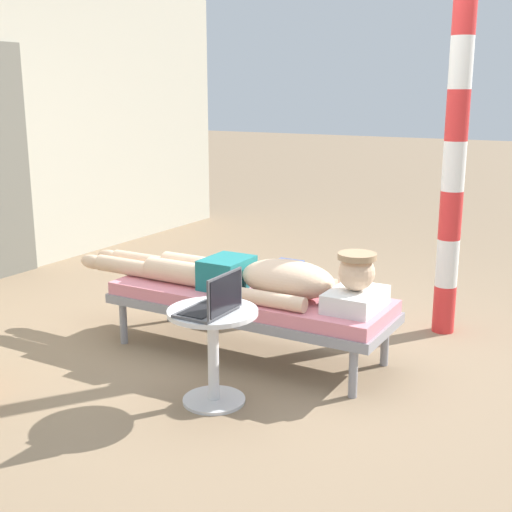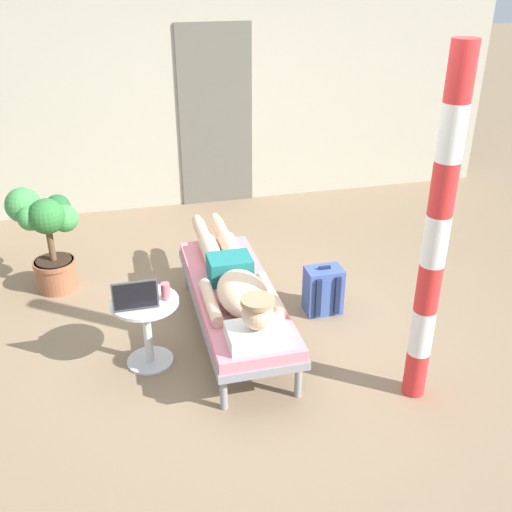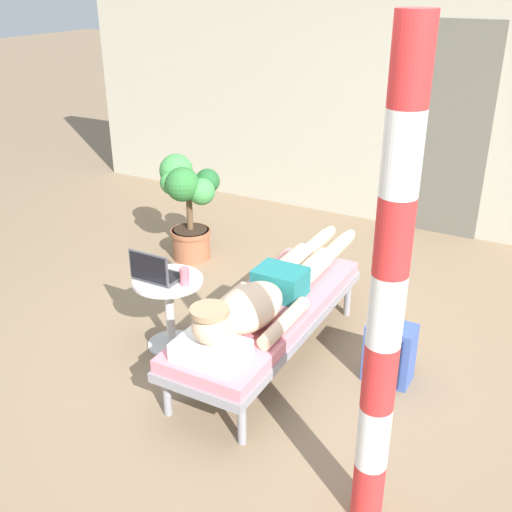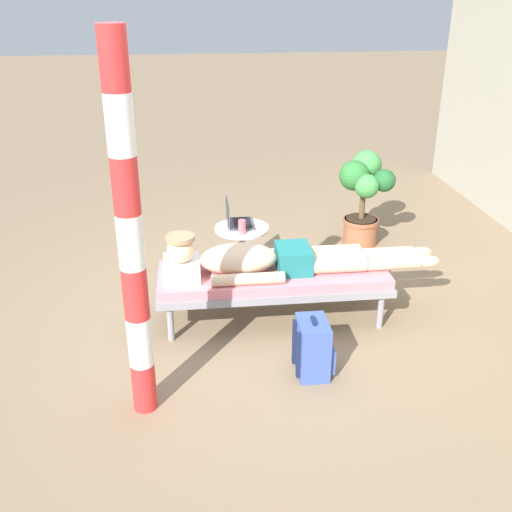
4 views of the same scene
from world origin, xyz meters
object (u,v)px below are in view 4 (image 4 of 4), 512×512
porch_post (131,241)px  backpack (313,348)px  side_table (242,245)px  laptop (235,219)px  potted_plant (363,191)px  person_reclining (268,259)px  lounge_chair (273,279)px  drink_glass (242,227)px

porch_post → backpack: bearing=102.5°
side_table → laptop: 0.24m
porch_post → potted_plant: bearing=139.7°
person_reclining → laptop: laptop is taller
backpack → porch_post: bearing=-77.5°
laptop → backpack: size_ratio=0.73×
lounge_chair → side_table: size_ratio=3.49×
person_reclining → backpack: (0.78, 0.21, -0.32)m
laptop → lounge_chair: bearing=17.5°
side_table → porch_post: porch_post is taller
person_reclining → laptop: (-0.74, -0.19, 0.06)m
backpack → porch_post: size_ratio=0.18×
person_reclining → laptop: bearing=-165.4°
drink_glass → backpack: size_ratio=0.29×
side_table → laptop: laptop is taller
side_table → potted_plant: size_ratio=0.55×
lounge_chair → potted_plant: (-1.40, 1.10, 0.22)m
lounge_chair → laptop: 0.81m
lounge_chair → laptop: laptop is taller
person_reclining → side_table: 0.72m
drink_glass → lounge_chair: bearing=20.1°
side_table → porch_post: 2.05m
drink_glass → porch_post: size_ratio=0.05×
porch_post → person_reclining: bearing=138.3°
lounge_chair → backpack: bearing=12.1°
drink_glass → potted_plant: (-0.87, 1.30, -0.02)m
porch_post → side_table: bearing=155.6°
person_reclining → laptop: 0.77m
backpack → drink_glass: bearing=-164.6°
lounge_chair → backpack: size_ratio=4.30×
side_table → laptop: bearing=-139.5°
lounge_chair → backpack: backpack is taller
lounge_chair → laptop: (-0.74, -0.23, 0.24)m
porch_post → lounge_chair: bearing=137.1°
backpack → laptop: bearing=-165.2°
lounge_chair → drink_glass: bearing=-159.9°
lounge_chair → drink_glass: 0.62m
person_reclining → drink_glass: person_reclining is taller
laptop → porch_post: bearing=-22.3°
person_reclining → potted_plant: 1.81m
person_reclining → drink_glass: bearing=-163.9°
lounge_chair → porch_post: bearing=-42.9°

